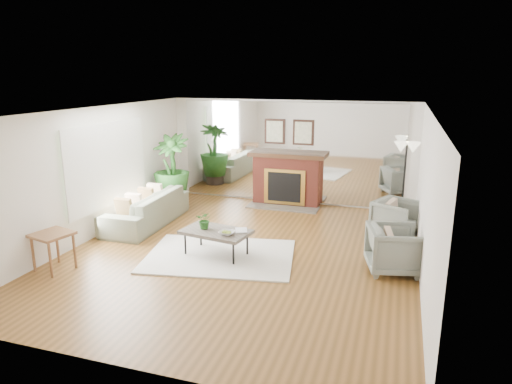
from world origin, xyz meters
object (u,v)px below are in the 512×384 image
(floor_lamp, at_px, (407,153))
(potted_ficus, at_px, (172,169))
(sofa, at_px, (146,209))
(fireplace, at_px, (286,178))
(armchair_front, at_px, (395,249))
(armchair_back, at_px, (397,218))
(coffee_table, at_px, (216,232))
(side_table, at_px, (52,239))

(floor_lamp, bearing_deg, potted_ficus, -171.14)
(sofa, distance_m, floor_lamp, 5.67)
(fireplace, height_order, armchair_front, fireplace)
(potted_ficus, xyz_separation_m, floor_lamp, (5.20, 0.81, 0.51))
(sofa, height_order, armchair_back, armchair_back)
(coffee_table, bearing_deg, armchair_front, 5.10)
(floor_lamp, bearing_deg, coffee_table, -133.46)
(sofa, bearing_deg, coffee_table, 58.94)
(potted_ficus, height_order, floor_lamp, potted_ficus)
(side_table, bearing_deg, sofa, 85.44)
(fireplace, distance_m, side_table, 5.55)
(potted_ficus, bearing_deg, armchair_back, -4.63)
(fireplace, height_order, side_table, fireplace)
(coffee_table, height_order, sofa, sofa)
(fireplace, bearing_deg, armchair_front, -51.45)
(coffee_table, relative_size, sofa, 0.54)
(fireplace, bearing_deg, coffee_table, -96.08)
(side_table, distance_m, potted_ficus, 3.81)
(coffee_table, distance_m, armchair_back, 3.60)
(potted_ficus, bearing_deg, fireplace, 23.63)
(armchair_front, relative_size, floor_lamp, 0.49)
(coffee_table, bearing_deg, side_table, -149.34)
(armchair_front, distance_m, potted_ficus, 5.57)
(armchair_back, xyz_separation_m, side_table, (-5.25, -3.37, 0.17))
(potted_ficus, bearing_deg, sofa, -87.84)
(sofa, distance_m, armchair_back, 5.12)
(sofa, xyz_separation_m, armchair_back, (5.05, 0.86, 0.02))
(sofa, bearing_deg, fireplace, 132.18)
(coffee_table, bearing_deg, fireplace, 83.92)
(fireplace, distance_m, armchair_front, 4.18)
(armchair_front, xyz_separation_m, side_table, (-5.25, -1.61, 0.15))
(sofa, bearing_deg, floor_lamp, 110.20)
(coffee_table, relative_size, floor_lamp, 0.74)
(armchair_front, bearing_deg, fireplace, 25.06)
(potted_ficus, relative_size, floor_lamp, 1.03)
(armchair_front, height_order, side_table, armchair_front)
(armchair_front, relative_size, side_table, 1.24)
(armchair_back, bearing_deg, potted_ficus, 111.28)
(potted_ficus, bearing_deg, armchair_front, -23.05)
(armchair_front, xyz_separation_m, floor_lamp, (0.10, 2.98, 1.07))
(armchair_back, xyz_separation_m, armchair_front, (0.00, -1.76, 0.02))
(armchair_back, distance_m, floor_lamp, 1.64)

